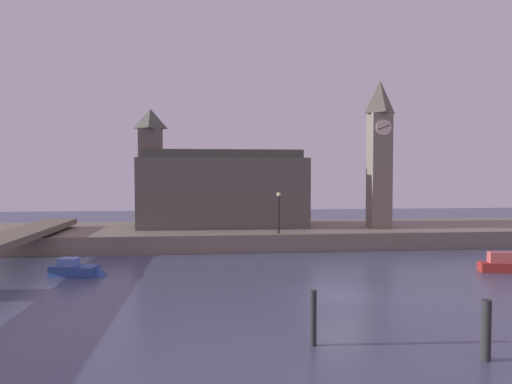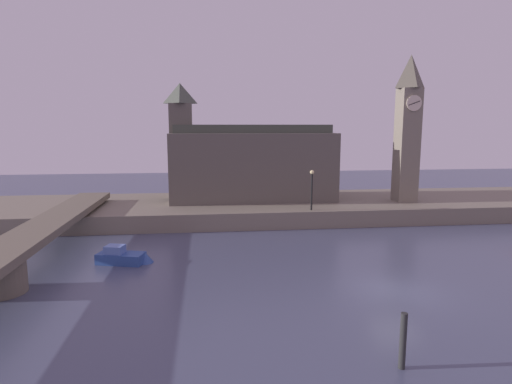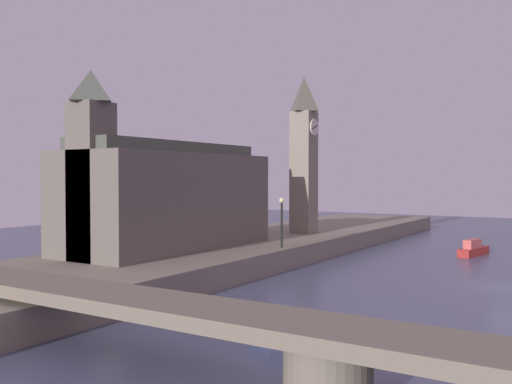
{
  "view_description": "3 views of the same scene",
  "coord_description": "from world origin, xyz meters",
  "px_view_note": "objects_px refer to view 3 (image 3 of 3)",
  "views": [
    {
      "loc": [
        -7.13,
        -24.73,
        6.63
      ],
      "look_at": [
        -2.78,
        16.82,
        4.96
      ],
      "focal_mm": 33.2,
      "sensor_mm": 36.0,
      "label": 1
    },
    {
      "loc": [
        -10.03,
        -20.89,
        8.8
      ],
      "look_at": [
        -5.81,
        15.56,
        3.07
      ],
      "focal_mm": 30.04,
      "sensor_mm": 36.0,
      "label": 2
    },
    {
      "loc": [
        -35.48,
        -4.58,
        6.46
      ],
      "look_at": [
        -3.24,
        15.59,
        5.44
      ],
      "focal_mm": 39.54,
      "sensor_mm": 36.0,
      "label": 3
    }
  ],
  "objects_px": {
    "parliament_hall": "(165,196)",
    "boat_tour_blue": "(288,324)",
    "streetlamp": "(282,216)",
    "clock_tower": "(304,152)",
    "boat_dinghy_red": "(474,249)"
  },
  "relations": [
    {
      "from": "parliament_hall",
      "to": "boat_tour_blue",
      "type": "xyz_separation_m",
      "value": [
        -9.32,
        -14.83,
        -4.74
      ]
    },
    {
      "from": "parliament_hall",
      "to": "clock_tower",
      "type": "bearing_deg",
      "value": -11.42
    },
    {
      "from": "parliament_hall",
      "to": "boat_tour_blue",
      "type": "bearing_deg",
      "value": -122.15
    },
    {
      "from": "boat_tour_blue",
      "to": "clock_tower",
      "type": "bearing_deg",
      "value": 25.86
    },
    {
      "from": "parliament_hall",
      "to": "boat_tour_blue",
      "type": "height_order",
      "value": "parliament_hall"
    },
    {
      "from": "parliament_hall",
      "to": "streetlamp",
      "type": "height_order",
      "value": "parliament_hall"
    },
    {
      "from": "clock_tower",
      "to": "boat_dinghy_red",
      "type": "height_order",
      "value": "clock_tower"
    },
    {
      "from": "clock_tower",
      "to": "boat_tour_blue",
      "type": "height_order",
      "value": "clock_tower"
    },
    {
      "from": "streetlamp",
      "to": "parliament_hall",
      "type": "bearing_deg",
      "value": 127.31
    },
    {
      "from": "clock_tower",
      "to": "parliament_hall",
      "type": "height_order",
      "value": "clock_tower"
    },
    {
      "from": "clock_tower",
      "to": "boat_tour_blue",
      "type": "distance_m",
      "value": 28.26
    },
    {
      "from": "parliament_hall",
      "to": "boat_tour_blue",
      "type": "relative_size",
      "value": 4.23
    },
    {
      "from": "parliament_hall",
      "to": "streetlamp",
      "type": "distance_m",
      "value": 8.27
    },
    {
      "from": "boat_dinghy_red",
      "to": "boat_tour_blue",
      "type": "bearing_deg",
      "value": 176.53
    },
    {
      "from": "streetlamp",
      "to": "boat_dinghy_red",
      "type": "bearing_deg",
      "value": -34.84
    }
  ]
}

